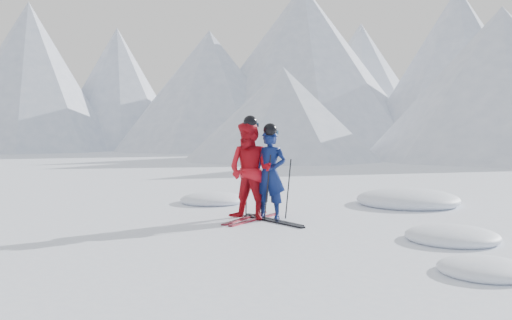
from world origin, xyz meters
The scene contains 12 objects.
ground centered at (0.00, 0.00, 0.00)m, with size 160.00×160.00×0.00m, color white.
skier_blue centered at (-1.28, 0.22, 0.86)m, with size 0.63×0.41×1.72m, color #0E1C54.
skier_red centered at (-1.53, -0.08, 0.93)m, with size 0.91×0.71×1.87m, color #B50E19.
pole_blue_left centered at (-1.58, 0.37, 0.57)m, with size 0.02×0.02×1.15m, color black.
pole_blue_right centered at (-1.03, 0.47, 0.57)m, with size 0.02×0.02×1.15m, color black.
pole_red_left centered at (-1.83, 0.17, 0.62)m, with size 0.02×0.02×1.25m, color black.
pole_red_right centered at (-1.23, 0.07, 0.62)m, with size 0.02×0.02×1.25m, color black.
ski_worn_left centered at (-1.65, -0.08, 0.01)m, with size 0.09×1.70×0.03m, color black.
ski_worn_right centered at (-1.41, -0.08, 0.01)m, with size 0.09×1.70×0.03m, color black.
ski_loose_a centered at (-1.12, 0.11, 0.01)m, with size 0.09×1.70×0.03m, color black.
ski_loose_b centered at (-1.02, -0.04, 0.01)m, with size 0.09×1.70×0.03m, color black.
snow_lumps centered at (-0.20, 2.52, 0.00)m, with size 8.20×6.86×0.51m.
Camera 1 is at (5.00, -7.94, 1.67)m, focal length 38.00 mm.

